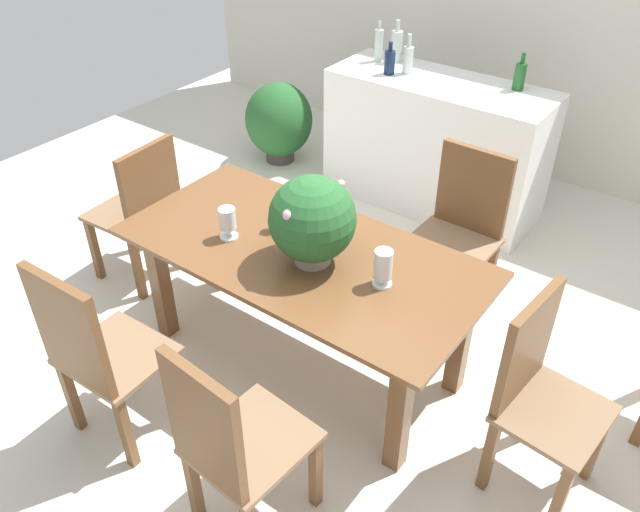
% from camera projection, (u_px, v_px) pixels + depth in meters
% --- Properties ---
extents(ground_plane, '(7.04, 7.04, 0.00)m').
position_uv_depth(ground_plane, '(334.00, 329.00, 3.78)').
color(ground_plane, silver).
extents(back_wall, '(6.40, 0.10, 2.60)m').
position_uv_depth(back_wall, '(541.00, 4.00, 4.70)').
color(back_wall, beige).
rests_on(back_wall, ground).
extents(dining_table, '(1.84, 0.90, 0.74)m').
position_uv_depth(dining_table, '(302.00, 270.00, 3.23)').
color(dining_table, brown).
rests_on(dining_table, ground).
extents(chair_near_right, '(0.44, 0.49, 1.03)m').
position_uv_depth(chair_near_right, '(230.00, 444.00, 2.43)').
color(chair_near_right, brown).
rests_on(chair_near_right, ground).
extents(chair_far_right, '(0.47, 0.44, 0.98)m').
position_uv_depth(chair_far_right, '(461.00, 223.00, 3.69)').
color(chair_far_right, brown).
rests_on(chair_far_right, ground).
extents(chair_near_left, '(0.47, 0.43, 1.02)m').
position_uv_depth(chair_near_left, '(95.00, 351.00, 2.82)').
color(chair_near_left, brown).
rests_on(chair_near_left, ground).
extents(chair_head_end, '(0.48, 0.49, 0.96)m').
position_uv_depth(chair_head_end, '(142.00, 206.00, 3.87)').
color(chair_head_end, brown).
rests_on(chair_head_end, ground).
extents(chair_foot_end, '(0.44, 0.48, 0.98)m').
position_uv_depth(chair_foot_end, '(538.00, 388.00, 2.67)').
color(chair_foot_end, brown).
rests_on(chair_foot_end, ground).
extents(flower_centerpiece, '(0.41, 0.41, 0.45)m').
position_uv_depth(flower_centerpiece, '(312.00, 220.00, 2.94)').
color(flower_centerpiece, gray).
rests_on(flower_centerpiece, dining_table).
extents(crystal_vase_left, '(0.09, 0.09, 0.17)m').
position_uv_depth(crystal_vase_left, '(228.00, 221.00, 3.18)').
color(crystal_vase_left, silver).
rests_on(crystal_vase_left, dining_table).
extents(crystal_vase_center_near, '(0.09, 0.09, 0.19)m').
position_uv_depth(crystal_vase_center_near, '(383.00, 266.00, 2.87)').
color(crystal_vase_center_near, silver).
rests_on(crystal_vase_center_near, dining_table).
extents(crystal_vase_right, '(0.11, 0.11, 0.18)m').
position_uv_depth(crystal_vase_right, '(298.00, 198.00, 3.34)').
color(crystal_vase_right, silver).
rests_on(crystal_vase_right, dining_table).
extents(wine_glass, '(0.07, 0.07, 0.16)m').
position_uv_depth(wine_glass, '(275.00, 211.00, 3.22)').
color(wine_glass, silver).
rests_on(wine_glass, dining_table).
extents(kitchen_counter, '(1.57, 0.60, 0.96)m').
position_uv_depth(kitchen_counter, '(435.00, 145.00, 4.66)').
color(kitchen_counter, white).
rests_on(kitchen_counter, ground).
extents(wine_bottle_dark, '(0.06, 0.06, 0.29)m').
position_uv_depth(wine_bottle_dark, '(379.00, 45.00, 4.64)').
color(wine_bottle_dark, '#B2BFB7').
rests_on(wine_bottle_dark, kitchen_counter).
extents(wine_bottle_amber, '(0.08, 0.08, 0.22)m').
position_uv_depth(wine_bottle_amber, '(390.00, 62.00, 4.44)').
color(wine_bottle_amber, '#0F1E38').
rests_on(wine_bottle_amber, kitchen_counter).
extents(wine_bottle_green, '(0.07, 0.07, 0.25)m').
position_uv_depth(wine_bottle_green, '(520.00, 76.00, 4.20)').
color(wine_bottle_green, '#194C1E').
rests_on(wine_bottle_green, kitchen_counter).
extents(wine_bottle_tall, '(0.08, 0.08, 0.30)m').
position_uv_depth(wine_bottle_tall, '(396.00, 46.00, 4.63)').
color(wine_bottle_tall, '#B2BFB7').
rests_on(wine_bottle_tall, kitchen_counter).
extents(wine_bottle_clear, '(0.07, 0.07, 0.27)m').
position_uv_depth(wine_bottle_clear, '(408.00, 59.00, 4.44)').
color(wine_bottle_clear, '#B2BFB7').
rests_on(wine_bottle_clear, kitchen_counter).
extents(potted_plant_floor, '(0.56, 0.56, 0.67)m').
position_uv_depth(potted_plant_floor, '(279.00, 121.00, 5.30)').
color(potted_plant_floor, '#423D38').
rests_on(potted_plant_floor, ground).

